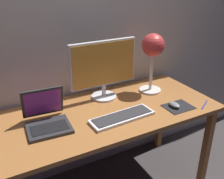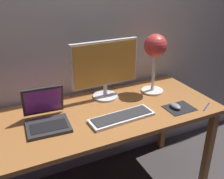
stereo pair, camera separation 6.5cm
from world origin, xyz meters
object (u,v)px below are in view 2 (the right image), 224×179
object	(u,v)px
monitor	(105,67)
keyboard_main	(122,117)
mouse	(175,106)
pen	(206,107)
laptop	(46,114)
desk_lamp	(155,50)

from	to	relation	value
monitor	keyboard_main	distance (m)	0.41
mouse	pen	bearing A→B (deg)	-20.52
monitor	pen	bearing A→B (deg)	-38.19
laptop	pen	distance (m)	1.11
mouse	monitor	bearing A→B (deg)	134.28
monitor	pen	size ratio (longest dim) A/B	3.69
keyboard_main	desk_lamp	xyz separation A→B (m)	(0.42, 0.27, 0.33)
monitor	laptop	size ratio (longest dim) A/B	1.74
keyboard_main	mouse	bearing A→B (deg)	-5.80
pen	laptop	bearing A→B (deg)	165.08
keyboard_main	pen	size ratio (longest dim) A/B	3.19
monitor	keyboard_main	bearing A→B (deg)	-95.82
desk_lamp	mouse	xyz separation A→B (m)	(-0.01, -0.31, -0.32)
laptop	mouse	size ratio (longest dim) A/B	3.10
keyboard_main	monitor	bearing A→B (deg)	84.18
laptop	pen	xyz separation A→B (m)	(1.07, -0.29, -0.06)
keyboard_main	pen	world-z (taller)	keyboard_main
desk_lamp	pen	size ratio (longest dim) A/B	3.32
monitor	desk_lamp	size ratio (longest dim) A/B	1.11
keyboard_main	laptop	bearing A→B (deg)	160.10
monitor	desk_lamp	xyz separation A→B (m)	(0.38, -0.07, 0.10)
keyboard_main	laptop	xyz separation A→B (m)	(-0.46, 0.16, 0.05)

